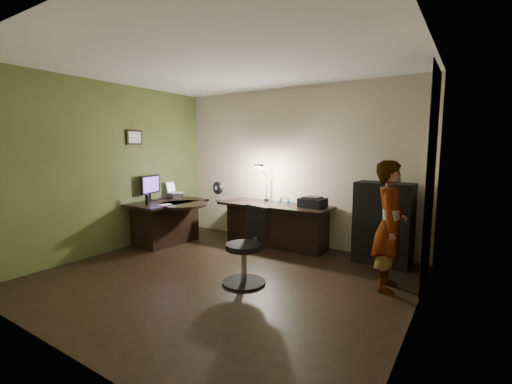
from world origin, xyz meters
The scene contains 27 objects.
floor centered at (0.00, 0.00, -0.01)m, with size 4.50×4.00×0.01m, color black.
ceiling centered at (0.00, 0.00, 2.71)m, with size 4.50×4.00×0.01m, color silver.
wall_back centered at (0.00, 2.00, 1.35)m, with size 4.50×0.01×2.70m, color #BBAB8C.
wall_front centered at (0.00, -2.00, 1.35)m, with size 4.50×0.01×2.70m, color #BBAB8C.
wall_left centered at (-2.25, 0.00, 1.35)m, with size 0.01×4.00×2.70m, color #BBAB8C.
wall_right centered at (2.25, 0.00, 1.35)m, with size 0.01×4.00×2.70m, color #BBAB8C.
green_wall_overlay centered at (-2.24, 0.00, 1.35)m, with size 0.00×4.00×2.70m, color #505E2B.
arched_doorway centered at (2.24, 1.15, 1.30)m, with size 0.01×0.90×2.60m, color black.
french_door centered at (2.24, -0.55, 1.05)m, with size 0.02×0.92×2.10m, color white.
framed_picture centered at (-2.22, 0.45, 1.85)m, with size 0.04×0.30×0.25m, color black.
desk_left centered at (-1.83, 0.78, 0.37)m, with size 0.79×1.29×0.74m, color black.
desk_right centered at (-0.15, 1.63, 0.36)m, with size 1.94×0.68×0.73m, color black.
cabinet centered at (1.61, 1.72, 0.59)m, with size 0.79×0.40×1.19m, color black.
laptop_stand centered at (-2.03, 1.19, 0.79)m, with size 0.23×0.19×0.10m, color silver.
laptop centered at (-2.03, 1.19, 0.93)m, with size 0.29×0.27×0.20m, color silver.
monitor centered at (-2.18, 0.71, 0.90)m, with size 0.10×0.50×0.33m, color black.
mouse centered at (-1.95, 0.45, 0.75)m, with size 0.05×0.08×0.03m, color silver.
phone centered at (-1.81, 0.94, 0.74)m, with size 0.06×0.13×0.01m, color black.
pen centered at (-2.06, 0.76, 0.74)m, with size 0.01×0.14×0.01m, color black.
speaker centered at (-1.87, 0.39, 0.83)m, with size 0.07×0.07×0.17m, color black.
notepad centered at (-1.59, 0.51, 0.74)m, with size 0.14×0.20×0.01m, color silver.
desk_fan centered at (-1.21, 1.43, 0.90)m, with size 0.23×0.12×0.35m, color black.
headphones centered at (-0.10, 1.88, 0.77)m, with size 0.21×0.09×0.10m, color #0F5F9E.
printer centered at (0.52, 1.69, 0.81)m, with size 0.40×0.31×0.18m, color black.
desk_lamp centered at (-0.43, 1.83, 1.09)m, with size 0.18×0.33×0.74m, color black.
office_chair centered at (0.35, 0.00, 0.48)m, with size 0.53×0.53×0.96m, color black.
person centered at (1.88, 0.81, 0.77)m, with size 0.55×0.37×1.54m, color #D8A88C.
Camera 1 is at (2.68, -3.34, 1.68)m, focal length 24.00 mm.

